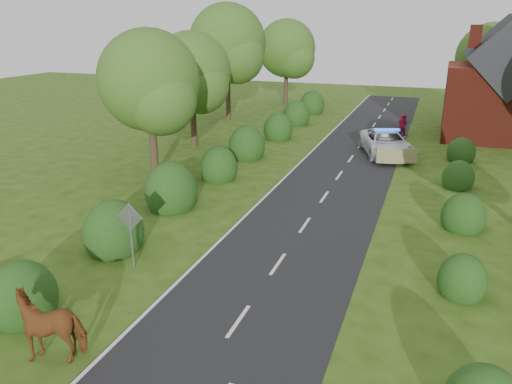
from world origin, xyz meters
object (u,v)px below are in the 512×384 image
at_px(road_sign, 130,226).
at_px(pedestrian_purple, 403,125).
at_px(pedestrian_red, 402,125).
at_px(police_van, 386,143).
at_px(cow, 53,327).

distance_m(road_sign, pedestrian_purple, 27.70).
height_order(road_sign, pedestrian_purple, road_sign).
relative_size(road_sign, pedestrian_purple, 1.55).
bearing_deg(pedestrian_red, pedestrian_purple, -131.84).
bearing_deg(police_van, cow, -122.68).
bearing_deg(road_sign, police_van, 70.39).
height_order(road_sign, police_van, road_sign).
relative_size(cow, pedestrian_red, 1.30).
xyz_separation_m(road_sign, pedestrian_red, (7.56, 26.28, -0.77)).
xyz_separation_m(pedestrian_red, pedestrian_purple, (0.07, 0.34, -0.06)).
bearing_deg(cow, road_sign, 165.81).
bearing_deg(cow, police_van, 142.58).
distance_m(pedestrian_red, pedestrian_purple, 0.35).
height_order(pedestrian_red, pedestrian_purple, pedestrian_red).
height_order(cow, police_van, police_van).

